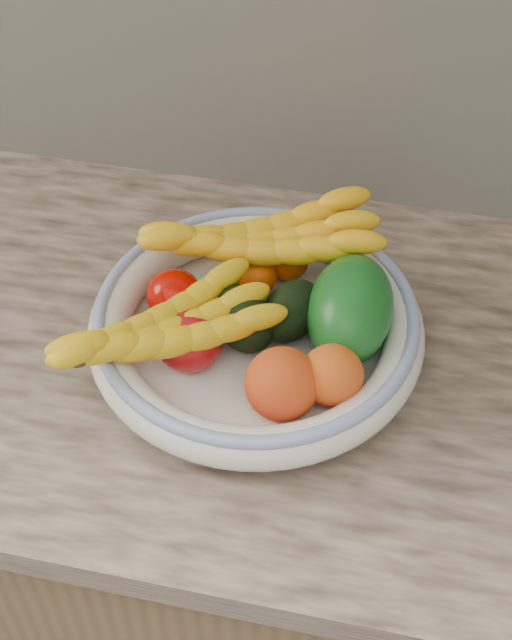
% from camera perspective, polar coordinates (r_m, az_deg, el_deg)
% --- Properties ---
extents(kitchen_counter, '(2.44, 0.66, 1.40)m').
position_cam_1_polar(kitchen_counter, '(1.44, 0.22, -12.94)').
color(kitchen_counter, brown).
rests_on(kitchen_counter, ground).
extents(fruit_bowl, '(0.39, 0.39, 0.08)m').
position_cam_1_polar(fruit_bowl, '(1.03, -0.00, -0.44)').
color(fruit_bowl, silver).
rests_on(fruit_bowl, kitchen_counter).
extents(clementine_back_left, '(0.07, 0.07, 0.05)m').
position_cam_1_polar(clementine_back_left, '(1.09, -0.56, 3.22)').
color(clementine_back_left, '#E05104').
rests_on(clementine_back_left, fruit_bowl).
extents(clementine_back_right, '(0.06, 0.06, 0.05)m').
position_cam_1_polar(clementine_back_right, '(1.10, 2.01, 3.85)').
color(clementine_back_right, '#DD4F04').
rests_on(clementine_back_right, fruit_bowl).
extents(clementine_back_mid, '(0.07, 0.07, 0.05)m').
position_cam_1_polar(clementine_back_mid, '(1.08, 0.03, 2.84)').
color(clementine_back_mid, '#FC5D05').
rests_on(clementine_back_mid, fruit_bowl).
extents(tomato_left, '(0.07, 0.07, 0.06)m').
position_cam_1_polar(tomato_left, '(1.05, -5.25, 1.61)').
color(tomato_left, '#B90800').
rests_on(tomato_left, fruit_bowl).
extents(tomato_near_left, '(0.09, 0.09, 0.07)m').
position_cam_1_polar(tomato_near_left, '(1.00, -4.33, -1.30)').
color(tomato_near_left, '#A30E12').
rests_on(tomato_near_left, fruit_bowl).
extents(avocado_center, '(0.11, 0.12, 0.07)m').
position_cam_1_polar(avocado_center, '(1.02, -0.90, 0.13)').
color(avocado_center, black).
rests_on(avocado_center, fruit_bowl).
extents(avocado_right, '(0.09, 0.11, 0.06)m').
position_cam_1_polar(avocado_right, '(1.03, 2.29, 0.60)').
color(avocado_right, black).
rests_on(avocado_right, fruit_bowl).
extents(green_mango, '(0.13, 0.16, 0.13)m').
position_cam_1_polar(green_mango, '(1.02, 6.04, 0.67)').
color(green_mango, '#0F5317').
rests_on(green_mango, fruit_bowl).
extents(peach_front, '(0.10, 0.10, 0.08)m').
position_cam_1_polar(peach_front, '(0.95, 1.68, -4.11)').
color(peach_front, orange).
rests_on(peach_front, fruit_bowl).
extents(peach_right, '(0.09, 0.09, 0.07)m').
position_cam_1_polar(peach_right, '(0.96, 4.89, -3.53)').
color(peach_right, orange).
rests_on(peach_right, fruit_bowl).
extents(banana_bunch_back, '(0.32, 0.21, 0.09)m').
position_cam_1_polar(banana_bunch_back, '(1.07, 0.26, 4.87)').
color(banana_bunch_back, yellow).
rests_on(banana_bunch_back, fruit_bowl).
extents(banana_bunch_front, '(0.28, 0.27, 0.08)m').
position_cam_1_polar(banana_bunch_front, '(0.98, -5.87, -0.92)').
color(banana_bunch_front, yellow).
rests_on(banana_bunch_front, fruit_bowl).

